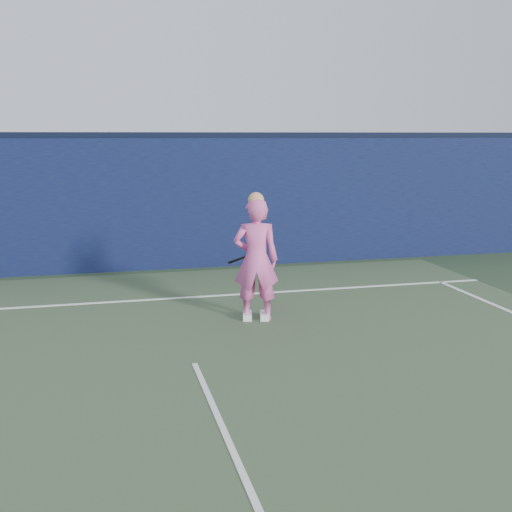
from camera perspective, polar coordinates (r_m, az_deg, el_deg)
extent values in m
plane|color=#293F27|center=(6.45, -4.13, -12.60)|extent=(80.00, 80.00, 0.00)
cube|color=#0B0D34|center=(12.45, -9.37, 4.58)|extent=(24.00, 0.40, 2.50)
cube|color=black|center=(12.39, -9.55, 10.57)|extent=(24.00, 0.42, 0.10)
imported|color=#E258A6|center=(8.85, 0.00, -0.34)|extent=(0.70, 0.54, 1.71)
sphere|color=tan|center=(8.73, 0.00, 4.98)|extent=(0.22, 0.22, 0.22)
cube|color=white|center=(9.04, 0.76, -5.34)|extent=(0.18, 0.30, 0.10)
cube|color=white|center=(9.04, -0.76, -5.35)|extent=(0.18, 0.30, 0.10)
torus|color=black|center=(9.33, 0.19, 0.26)|extent=(0.33, 0.16, 0.33)
torus|color=gold|center=(9.33, 0.19, 0.26)|extent=(0.27, 0.12, 0.27)
cylinder|color=beige|center=(9.33, 0.19, 0.26)|extent=(0.26, 0.11, 0.27)
cylinder|color=black|center=(9.29, -1.28, -0.19)|extent=(0.30, 0.08, 0.11)
cylinder|color=black|center=(9.27, -2.12, -0.49)|extent=(0.14, 0.06, 0.07)
cube|color=white|center=(10.22, -7.99, -3.78)|extent=(11.00, 0.08, 0.01)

